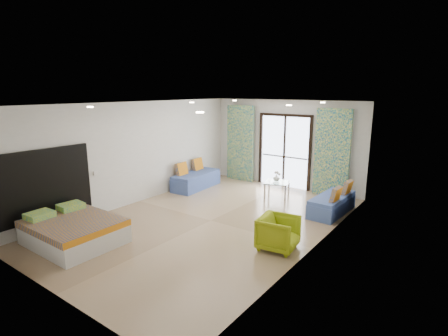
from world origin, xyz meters
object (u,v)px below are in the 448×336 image
Objects in this scene: coffee_table at (277,183)px; bed at (73,231)px; daybed_right at (332,204)px; armchair at (278,231)px; daybed_left at (196,179)px.

bed is at bearing -109.64° from coffee_table.
coffee_table is (1.84, 5.15, 0.14)m from bed.
daybed_right is 2.29× the size of armchair.
bed is at bearing 114.77° from armchair.
armchair is (1.60, -2.99, -0.03)m from coffee_table.
daybed_left is (-0.64, 4.48, 0.01)m from bed.
daybed_left is 2.49× the size of armchair.
armchair is at bearing -90.85° from daybed_right.
bed is 5.47m from coffee_table.
daybed_right reaches higher than bed.
armchair is (-0.15, -2.58, 0.11)m from daybed_right.
daybed_left is 4.70m from armchair.
coffee_table is 3.39m from armchair.
bed is 1.08× the size of daybed_right.
daybed_left is 2.16× the size of coffee_table.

